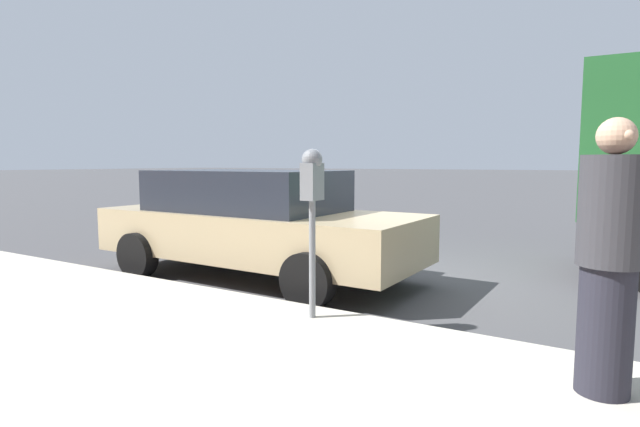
# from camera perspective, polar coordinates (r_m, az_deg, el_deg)

# --- Properties ---
(ground_plane) EXTENTS (220.00, 220.00, 0.00)m
(ground_plane) POSITION_cam_1_polar(r_m,az_deg,el_deg) (7.03, 10.36, -7.58)
(ground_plane) COLOR #424244
(parking_meter) EXTENTS (0.21, 0.19, 1.57)m
(parking_meter) POSITION_cam_1_polar(r_m,az_deg,el_deg) (4.57, -0.89, 2.76)
(parking_meter) COLOR gray
(parking_meter) RESTS_ON sidewalk
(car_tan) EXTENTS (2.07, 4.67, 1.51)m
(car_tan) POSITION_cam_1_polar(r_m,az_deg,el_deg) (7.07, -7.53, -0.91)
(car_tan) COLOR tan
(car_tan) RESTS_ON ground_plane
(pedestrian) EXTENTS (0.38, 0.38, 1.72)m
(pedestrian) POSITION_cam_1_polar(r_m,az_deg,el_deg) (3.55, 30.15, -4.49)
(pedestrian) COLOR #23232D
(pedestrian) RESTS_ON sidewalk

